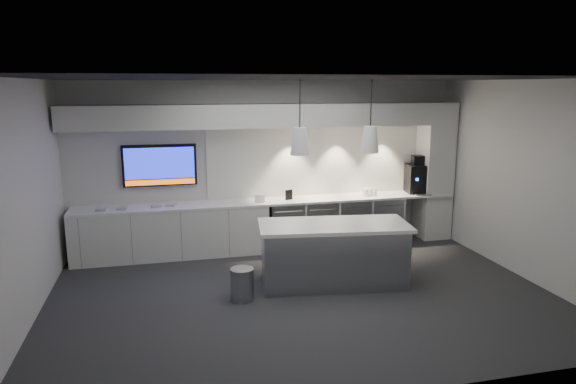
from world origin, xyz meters
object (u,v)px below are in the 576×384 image
object	(u,v)px
wall_tv	(160,165)
island	(333,254)
coffee_machine	(417,177)
bin	(242,284)

from	to	relation	value
wall_tv	island	xyz separation A→B (m)	(2.45, -2.13, -1.09)
wall_tv	coffee_machine	world-z (taller)	wall_tv
wall_tv	island	distance (m)	3.43
bin	coffee_machine	world-z (taller)	coffee_machine
coffee_machine	island	bearing A→B (deg)	-131.16
island	bin	distance (m)	1.45
wall_tv	bin	xyz separation A→B (m)	(1.05, -2.40, -1.33)
wall_tv	bin	distance (m)	2.94
island	coffee_machine	size ratio (longest dim) A/B	3.21
wall_tv	bin	size ratio (longest dim) A/B	2.77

